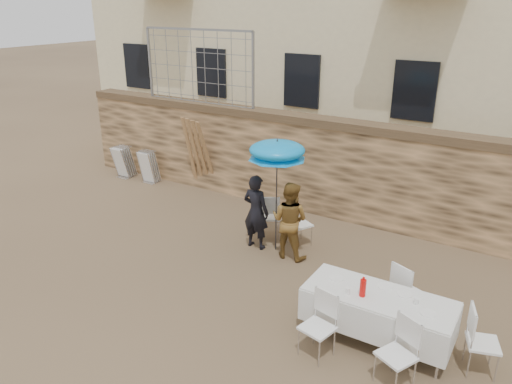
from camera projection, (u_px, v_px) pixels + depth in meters
The scene contains 17 objects.
ground at pixel (164, 310), 8.03m from camera, with size 80.00×80.00×0.00m, color brown.
stone_wall at pixel (304, 164), 11.61m from camera, with size 13.00×0.50×2.20m, color olive.
chain_link_fence at pixel (198, 67), 12.35m from camera, with size 3.20×0.06×1.80m, color gray, non-canonical shape.
man_suit at pixel (256, 212), 9.82m from camera, with size 0.56×0.37×1.53m, color black.
woman_dress at pixel (290, 220), 9.46m from camera, with size 0.74×0.58×1.52m, color #A87733.
umbrella at pixel (277, 153), 9.26m from camera, with size 1.09×1.09×2.12m.
couple_chair_left at pixel (270, 215), 10.36m from camera, with size 0.48×0.48×0.96m, color white, non-canonical shape.
couple_chair_right at pixel (300, 223), 10.02m from camera, with size 0.48×0.48×0.96m, color white, non-canonical shape.
banquet_table at pixel (379, 298), 7.06m from camera, with size 2.10×0.85×0.78m.
soda_bottle at pixel (363, 288), 6.98m from camera, with size 0.09×0.09×0.26m, color red.
table_chair_front_left at pixel (317, 326), 6.85m from camera, with size 0.48×0.48×0.96m, color white, non-canonical shape.
table_chair_front_right at pixel (396, 354), 6.31m from camera, with size 0.48×0.48×0.96m, color white, non-canonical shape.
table_chair_back at pixel (407, 291), 7.69m from camera, with size 0.48×0.48×0.96m, color white, non-canonical shape.
table_chair_side at pixel (483, 341), 6.55m from camera, with size 0.48×0.48×0.96m, color white, non-canonical shape.
chair_stack_left at pixel (128, 160), 14.00m from camera, with size 0.46×0.47×0.92m, color white, non-canonical shape.
chair_stack_right at pixel (152, 165), 13.56m from camera, with size 0.46×0.40×0.92m, color white, non-canonical shape.
wood_planks at pixel (200, 154), 12.64m from camera, with size 0.70×0.20×2.00m, color #A37749, non-canonical shape.
Camera 1 is at (4.83, -5.01, 4.68)m, focal length 35.00 mm.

